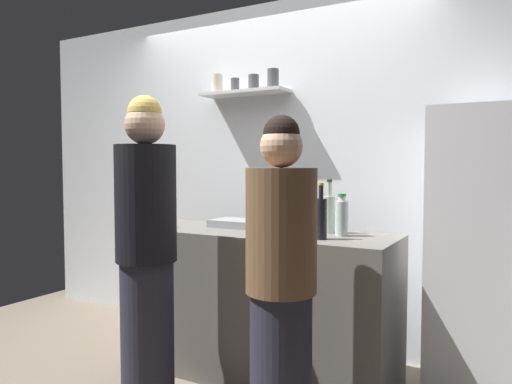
# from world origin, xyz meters

# --- Properties ---
(back_wall_assembly) EXTENTS (4.80, 0.32, 2.60)m
(back_wall_assembly) POSITION_xyz_m (-0.00, 1.25, 1.30)
(back_wall_assembly) COLOR white
(back_wall_assembly) RESTS_ON ground
(refrigerator) EXTENTS (0.63, 0.61, 1.68)m
(refrigerator) POSITION_xyz_m (1.56, 0.85, 0.84)
(refrigerator) COLOR white
(refrigerator) RESTS_ON ground
(counter) EXTENTS (1.78, 0.60, 0.94)m
(counter) POSITION_xyz_m (0.22, 0.55, 0.47)
(counter) COLOR #66605B
(counter) RESTS_ON ground
(baking_pan) EXTENTS (0.34, 0.24, 0.05)m
(baking_pan) POSITION_xyz_m (0.01, 0.66, 0.96)
(baking_pan) COLOR gray
(baking_pan) RESTS_ON counter
(utensil_holder) EXTENTS (0.09, 0.09, 0.21)m
(utensil_holder) POSITION_xyz_m (-0.41, 0.37, 0.99)
(utensil_holder) COLOR #B2B2B7
(utensil_holder) RESTS_ON counter
(wine_bottle_pale_glass) EXTENTS (0.07, 0.07, 0.33)m
(wine_bottle_pale_glass) POSITION_xyz_m (0.67, 0.68, 1.06)
(wine_bottle_pale_glass) COLOR #B2BFB2
(wine_bottle_pale_glass) RESTS_ON counter
(wine_bottle_dark_glass) EXTENTS (0.07, 0.07, 0.32)m
(wine_bottle_dark_glass) POSITION_xyz_m (0.71, 0.43, 1.06)
(wine_bottle_dark_glass) COLOR black
(wine_bottle_dark_glass) RESTS_ON counter
(water_bottle_plastic) EXTENTS (0.08, 0.08, 0.25)m
(water_bottle_plastic) POSITION_xyz_m (0.77, 0.61, 1.05)
(water_bottle_plastic) COLOR silver
(water_bottle_plastic) RESTS_ON counter
(person_blonde) EXTENTS (0.34, 0.34, 1.74)m
(person_blonde) POSITION_xyz_m (-0.13, -0.09, 0.87)
(person_blonde) COLOR #262633
(person_blonde) RESTS_ON ground
(person_brown_jacket) EXTENTS (0.34, 0.34, 1.60)m
(person_brown_jacket) POSITION_xyz_m (0.72, -0.09, 0.78)
(person_brown_jacket) COLOR #262633
(person_brown_jacket) RESTS_ON ground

